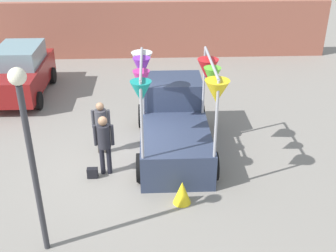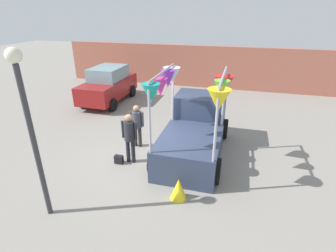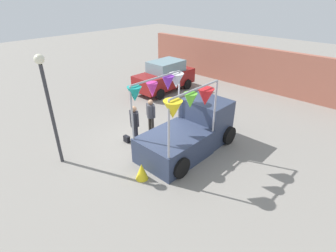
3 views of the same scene
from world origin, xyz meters
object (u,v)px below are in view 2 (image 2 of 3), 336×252
person_vendor (137,122)px  street_lamp (28,116)px  parked_car (108,85)px  handbag (119,159)px  person_customer (129,134)px  vendor_truck (195,127)px  folded_kite_bundle_sunflower (178,189)px

person_vendor → street_lamp: 4.28m
parked_car → handbag: size_ratio=14.29×
person_customer → vendor_truck: bearing=35.0°
handbag → street_lamp: 3.63m
person_customer → street_lamp: 3.35m
parked_car → street_lamp: street_lamp is taller
vendor_truck → person_customer: size_ratio=2.44×
handbag → person_customer: bearing=29.7°
vendor_truck → parked_car: vendor_truck is taller
folded_kite_bundle_sunflower → vendor_truck: bearing=91.3°
vendor_truck → handbag: vendor_truck is taller
vendor_truck → parked_car: (-5.47, 4.16, 0.02)m
vendor_truck → folded_kite_bundle_sunflower: 2.76m
folded_kite_bundle_sunflower → street_lamp: bearing=-154.7°
handbag → street_lamp: size_ratio=0.07×
parked_car → handbag: bearing=-60.3°
vendor_truck → folded_kite_bundle_sunflower: (0.06, -2.69, -0.62)m
handbag → folded_kite_bundle_sunflower: size_ratio=0.47×
parked_car → handbag: 6.59m
handbag → parked_car: bearing=119.7°
vendor_truck → folded_kite_bundle_sunflower: bearing=-88.7°
street_lamp → folded_kite_bundle_sunflower: street_lamp is taller
person_vendor → folded_kite_bundle_sunflower: bearing=-49.1°
person_customer → handbag: size_ratio=6.07×
parked_car → street_lamp: bearing=-72.7°
parked_car → folded_kite_bundle_sunflower: parked_car is taller
vendor_truck → parked_car: bearing=142.7°
vendor_truck → parked_car: size_ratio=1.04×
folded_kite_bundle_sunflower → parked_car: bearing=128.9°
parked_car → folded_kite_bundle_sunflower: (5.53, -6.85, -0.64)m
vendor_truck → street_lamp: street_lamp is taller
person_customer → handbag: 0.98m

